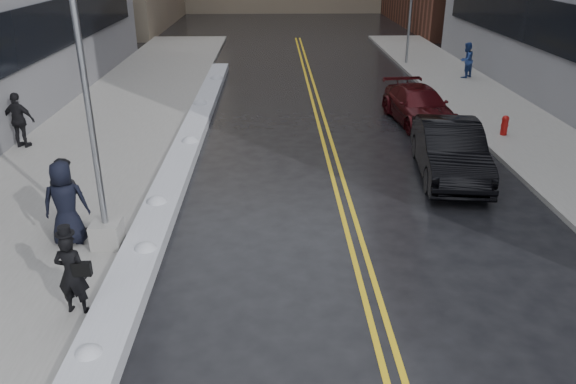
{
  "coord_description": "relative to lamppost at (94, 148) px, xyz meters",
  "views": [
    {
      "loc": [
        0.55,
        -9.51,
        6.51
      ],
      "look_at": [
        0.87,
        2.35,
        1.3
      ],
      "focal_mm": 35.0,
      "sensor_mm": 36.0,
      "label": 1
    }
  ],
  "objects": [
    {
      "name": "sidewalk_west",
      "position": [
        -2.45,
        8.0,
        -2.46
      ],
      "size": [
        5.5,
        50.0,
        0.15
      ],
      "primitive_type": "cube",
      "color": "gray",
      "rests_on": "ground"
    },
    {
      "name": "car_black",
      "position": [
        9.2,
        4.44,
        -1.7
      ],
      "size": [
        2.32,
        5.21,
        1.66
      ],
      "primitive_type": "imported",
      "rotation": [
        0.0,
        0.0,
        -0.11
      ],
      "color": "black",
      "rests_on": "ground"
    },
    {
      "name": "pedestrian_east",
      "position": [
        13.95,
        17.79,
        -1.48
      ],
      "size": [
        1.12,
        1.09,
        1.81
      ],
      "primitive_type": "imported",
      "rotation": [
        0.0,
        0.0,
        3.82
      ],
      "color": "navy",
      "rests_on": "sidewalk_east"
    },
    {
      "name": "pedestrian_fedora",
      "position": [
        0.1,
        -2.55,
        -1.56
      ],
      "size": [
        0.63,
        0.44,
        1.64
      ],
      "primitive_type": "imported",
      "rotation": [
        0.0,
        0.0,
        3.05
      ],
      "color": "black",
      "rests_on": "sidewalk_west"
    },
    {
      "name": "pedestrian_c",
      "position": [
        -0.89,
        0.17,
        -1.38
      ],
      "size": [
        1.09,
        0.81,
        2.02
      ],
      "primitive_type": "imported",
      "rotation": [
        0.0,
        0.0,
        3.33
      ],
      "color": "black",
      "rests_on": "sidewalk_west"
    },
    {
      "name": "fire_hydrant",
      "position": [
        12.3,
        8.0,
        -1.98
      ],
      "size": [
        0.26,
        0.26,
        0.73
      ],
      "color": "maroon",
      "rests_on": "sidewalk_east"
    },
    {
      "name": "sidewalk_east",
      "position": [
        13.3,
        8.0,
        -2.46
      ],
      "size": [
        4.0,
        50.0,
        0.15
      ],
      "primitive_type": "cube",
      "color": "gray",
      "rests_on": "ground"
    },
    {
      "name": "snow_ridge",
      "position": [
        0.85,
        6.0,
        -2.36
      ],
      "size": [
        0.9,
        30.0,
        0.34
      ],
      "primitive_type": "cube",
      "color": "#BABCC4",
      "rests_on": "ground"
    },
    {
      "name": "ground",
      "position": [
        3.3,
        -2.0,
        -2.53
      ],
      "size": [
        160.0,
        160.0,
        0.0
      ],
      "primitive_type": "plane",
      "color": "black",
      "rests_on": "ground"
    },
    {
      "name": "lane_line_left",
      "position": [
        5.65,
        8.0,
        -2.53
      ],
      "size": [
        0.12,
        50.0,
        0.01
      ],
      "primitive_type": "cube",
      "color": "gold",
      "rests_on": "ground"
    },
    {
      "name": "lane_line_right",
      "position": [
        5.95,
        8.0,
        -2.53
      ],
      "size": [
        0.12,
        50.0,
        0.01
      ],
      "primitive_type": "cube",
      "color": "gold",
      "rests_on": "ground"
    },
    {
      "name": "lamppost",
      "position": [
        0.0,
        0.0,
        0.0
      ],
      "size": [
        0.65,
        0.65,
        7.62
      ],
      "color": "gray",
      "rests_on": "sidewalk_west"
    },
    {
      "name": "car_maroon",
      "position": [
        9.63,
        10.07,
        -1.83
      ],
      "size": [
        2.47,
        5.03,
        1.41
      ],
      "primitive_type": "imported",
      "rotation": [
        0.0,
        0.0,
        0.1
      ],
      "color": "#39090D",
      "rests_on": "ground"
    },
    {
      "name": "pedestrian_d",
      "position": [
        -4.78,
        7.12,
        -1.44
      ],
      "size": [
        1.18,
        0.65,
        1.9
      ],
      "primitive_type": "imported",
      "rotation": [
        0.0,
        0.0,
        2.96
      ],
      "color": "black",
      "rests_on": "sidewalk_west"
    },
    {
      "name": "pedestrian_b",
      "position": [
        -1.12,
        0.86,
        -1.46
      ],
      "size": [
        1.11,
        1.03,
        1.84
      ],
      "primitive_type": "imported",
      "rotation": [
        0.0,
        0.0,
        2.67
      ],
      "color": "black",
      "rests_on": "sidewalk_west"
    },
    {
      "name": "traffic_signal",
      "position": [
        11.8,
        22.0,
        0.87
      ],
      "size": [
        0.16,
        0.2,
        6.0
      ],
      "color": "gray",
      "rests_on": "sidewalk_east"
    }
  ]
}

